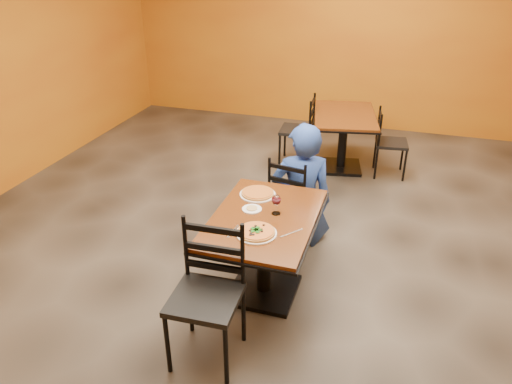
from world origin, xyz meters
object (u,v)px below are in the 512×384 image
(table_main, at_px, (264,237))
(wine_glass, at_px, (276,204))
(table_second, at_px, (344,129))
(chair_main_far, at_px, (294,196))
(chair_second_right, at_px, (392,143))
(chair_second_left, at_px, (297,130))
(chair_main_near, at_px, (205,300))
(diner, at_px, (302,183))
(plate_main, at_px, (256,233))
(side_plate, at_px, (252,209))
(plate_far, at_px, (258,194))
(pizza_main, at_px, (256,231))
(pizza_far, at_px, (258,193))

(table_main, bearing_deg, wine_glass, 43.91)
(table_second, distance_m, chair_main_far, 1.81)
(table_main, distance_m, chair_second_right, 2.89)
(chair_second_left, bearing_deg, chair_main_near, -0.70)
(chair_second_left, bearing_deg, chair_second_right, 86.26)
(table_main, distance_m, chair_main_near, 0.83)
(table_main, xyz_separation_m, diner, (0.10, 0.95, 0.05))
(chair_second_left, relative_size, plate_main, 3.00)
(chair_second_left, height_order, wine_glass, wine_glass)
(chair_second_right, xyz_separation_m, side_plate, (-0.98, -2.68, 0.33))
(chair_main_near, relative_size, plate_far, 3.31)
(table_main, xyz_separation_m, chair_main_far, (0.02, 0.96, -0.11))
(table_main, distance_m, pizza_main, 0.34)
(diner, bearing_deg, chair_second_left, -94.89)
(plate_far, bearing_deg, chair_second_right, 67.29)
(table_second, relative_size, pizza_main, 4.53)
(chair_main_near, bearing_deg, chair_second_left, 90.40)
(chair_main_near, distance_m, pizza_main, 0.63)
(table_second, height_order, pizza_far, pizza_far)
(table_second, bearing_deg, pizza_far, -99.43)
(table_main, xyz_separation_m, plate_far, (-0.16, 0.34, 0.20))
(chair_main_far, relative_size, wine_glass, 4.95)
(pizza_far, height_order, side_plate, pizza_far)
(plate_main, bearing_deg, chair_main_far, 89.84)
(table_second, bearing_deg, chair_second_left, 180.00)
(chair_main_far, distance_m, diner, 0.18)
(side_plate, bearing_deg, chair_main_near, -93.34)
(plate_far, distance_m, wine_glass, 0.36)
(chair_main_far, height_order, wine_glass, wine_glass)
(table_main, bearing_deg, plate_main, -86.50)
(chair_second_right, bearing_deg, pizza_far, 149.78)
(diner, relative_size, wine_glass, 6.78)
(plate_main, distance_m, wine_glass, 0.35)
(pizza_far, distance_m, side_plate, 0.26)
(chair_main_near, relative_size, chair_second_right, 1.20)
(plate_main, distance_m, pizza_main, 0.02)
(chair_main_far, relative_size, chair_second_left, 0.96)
(diner, bearing_deg, chair_main_far, -29.76)
(pizza_main, distance_m, plate_far, 0.62)
(table_main, xyz_separation_m, chair_second_right, (0.85, 2.76, -0.13))
(chair_main_near, height_order, pizza_far, chair_main_near)
(table_main, distance_m, plate_far, 0.42)
(pizza_far, bearing_deg, chair_second_right, 67.29)
(plate_main, xyz_separation_m, wine_glass, (0.06, 0.34, 0.08))
(chair_main_far, bearing_deg, table_main, 99.71)
(pizza_main, distance_m, wine_glass, 0.35)
(chair_main_far, distance_m, side_plate, 0.95)
(pizza_main, bearing_deg, chair_second_right, 74.50)
(plate_far, height_order, wine_glass, wine_glass)
(chair_second_left, bearing_deg, table_second, 86.26)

